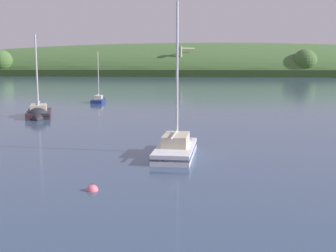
% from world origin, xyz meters
% --- Properties ---
extents(far_shoreline_hill, '(579.24, 127.56, 40.88)m').
position_xyz_m(far_shoreline_hill, '(-11.83, 282.99, 0.19)').
color(far_shoreline_hill, '#314A21').
rests_on(far_shoreline_hill, ground).
extents(dockside_crane, '(10.43, 7.10, 16.77)m').
position_xyz_m(dockside_crane, '(-16.49, 246.85, 7.83)').
color(dockside_crane, '#4C4C51').
rests_on(dockside_crane, ground).
extents(sailboat_near_mooring, '(3.04, 7.00, 10.10)m').
position_xyz_m(sailboat_near_mooring, '(-12.37, 78.13, 0.21)').
color(sailboat_near_mooring, navy).
rests_on(sailboat_near_mooring, ground).
extents(sailboat_midwater_white, '(5.85, 8.78, 12.12)m').
position_xyz_m(sailboat_midwater_white, '(-13.50, 55.61, 0.26)').
color(sailboat_midwater_white, '#232328').
rests_on(sailboat_midwater_white, ground).
extents(sailboat_outer_reach, '(2.85, 8.37, 13.03)m').
position_xyz_m(sailboat_outer_reach, '(7.34, 36.02, 0.24)').
color(sailboat_outer_reach, white).
rests_on(sailboat_outer_reach, ground).
extents(mooring_buoy_off_fishing_boat, '(0.68, 0.68, 0.76)m').
position_xyz_m(mooring_buoy_off_fishing_boat, '(3.85, 25.42, 0.00)').
color(mooring_buoy_off_fishing_boat, '#E06675').
rests_on(mooring_buoy_off_fishing_boat, ground).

